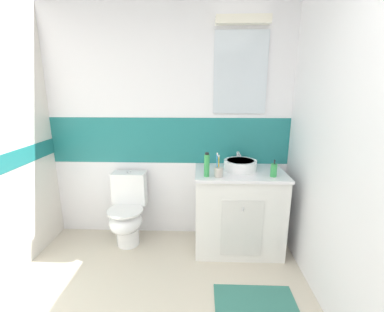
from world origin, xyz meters
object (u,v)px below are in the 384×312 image
object	(u,v)px
sink_basin	(240,165)
shampoo_bottle_tall	(207,165)
toilet	(128,212)
soap_dispenser	(274,170)
toothbrush_cup	(219,171)

from	to	relation	value
sink_basin	shampoo_bottle_tall	distance (m)	0.41
toilet	shampoo_bottle_tall	size ratio (longest dim) A/B	3.39
soap_dispenser	shampoo_bottle_tall	distance (m)	0.63
shampoo_bottle_tall	toothbrush_cup	bearing A→B (deg)	-2.86
sink_basin	toilet	size ratio (longest dim) A/B	0.48
sink_basin	toothbrush_cup	bearing A→B (deg)	-135.30
sink_basin	toothbrush_cup	xyz separation A→B (m)	(-0.23, -0.23, -0.00)
sink_basin	toothbrush_cup	distance (m)	0.33
sink_basin	shampoo_bottle_tall	bearing A→B (deg)	-146.77
toothbrush_cup	soap_dispenser	xyz separation A→B (m)	(0.52, 0.03, 0.01)
shampoo_bottle_tall	soap_dispenser	bearing A→B (deg)	1.82
soap_dispenser	shampoo_bottle_tall	bearing A→B (deg)	-178.18
toilet	shampoo_bottle_tall	distance (m)	1.06
toothbrush_cup	soap_dispenser	bearing A→B (deg)	2.82
sink_basin	soap_dispenser	bearing A→B (deg)	-35.83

